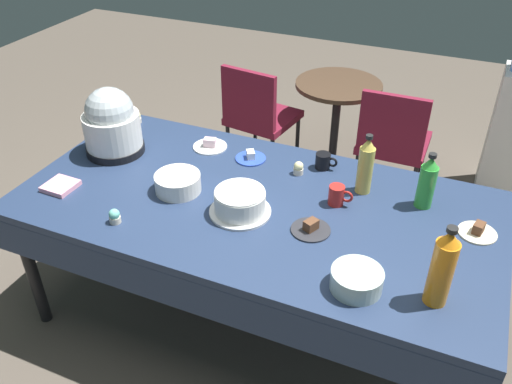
{
  "coord_description": "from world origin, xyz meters",
  "views": [
    {
      "loc": [
        0.8,
        -1.84,
        2.17
      ],
      "look_at": [
        0.0,
        0.0,
        0.8
      ],
      "focal_mm": 37.43,
      "sensor_mm": 36.0,
      "label": 1
    }
  ],
  "objects": [
    {
      "name": "ground",
      "position": [
        0.0,
        0.0,
        0.0
      ],
      "size": [
        9.0,
        9.0,
        0.0
      ],
      "primitive_type": "plane",
      "color": "brown"
    },
    {
      "name": "potluck_table",
      "position": [
        0.0,
        0.0,
        0.69
      ],
      "size": [
        2.2,
        1.1,
        0.75
      ],
      "color": "navy",
      "rests_on": "ground"
    },
    {
      "name": "frosted_layer_cake",
      "position": [
        -0.03,
        -0.11,
        0.8
      ],
      "size": [
        0.28,
        0.28,
        0.11
      ],
      "color": "silver",
      "rests_on": "potluck_table"
    },
    {
      "name": "slow_cooker",
      "position": [
        -0.86,
        0.12,
        0.91
      ],
      "size": [
        0.3,
        0.3,
        0.36
      ],
      "color": "black",
      "rests_on": "potluck_table"
    },
    {
      "name": "glass_salad_bowl",
      "position": [
        0.56,
        -0.37,
        0.79
      ],
      "size": [
        0.2,
        0.2,
        0.08
      ],
      "primitive_type": "cylinder",
      "color": "#B2C6BC",
      "rests_on": "potluck_table"
    },
    {
      "name": "ceramic_snack_bowl",
      "position": [
        -0.37,
        -0.07,
        0.79
      ],
      "size": [
        0.22,
        0.22,
        0.09
      ],
      "primitive_type": "cylinder",
      "color": "silver",
      "rests_on": "potluck_table"
    },
    {
      "name": "dessert_plate_cream",
      "position": [
        0.96,
        0.15,
        0.76
      ],
      "size": [
        0.16,
        0.16,
        0.05
      ],
      "color": "beige",
      "rests_on": "potluck_table"
    },
    {
      "name": "dessert_plate_charcoal",
      "position": [
        0.3,
        -0.11,
        0.76
      ],
      "size": [
        0.17,
        0.17,
        0.05
      ],
      "color": "#2D2D33",
      "rests_on": "potluck_table"
    },
    {
      "name": "dessert_plate_white",
      "position": [
        -0.43,
        0.36,
        0.76
      ],
      "size": [
        0.18,
        0.18,
        0.05
      ],
      "color": "white",
      "rests_on": "potluck_table"
    },
    {
      "name": "dessert_plate_cobalt",
      "position": [
        -0.18,
        0.34,
        0.76
      ],
      "size": [
        0.16,
        0.16,
        0.05
      ],
      "color": "#2D4CB2",
      "rests_on": "potluck_table"
    },
    {
      "name": "cupcake_lemon",
      "position": [
        -0.5,
        -0.39,
        0.78
      ],
      "size": [
        0.05,
        0.05,
        0.07
      ],
      "color": "beige",
      "rests_on": "potluck_table"
    },
    {
      "name": "cupcake_cocoa",
      "position": [
        0.1,
        0.3,
        0.78
      ],
      "size": [
        0.05,
        0.05,
        0.07
      ],
      "color": "beige",
      "rests_on": "potluck_table"
    },
    {
      "name": "cupcake_mint",
      "position": [
        -0.95,
        0.46,
        0.78
      ],
      "size": [
        0.05,
        0.05,
        0.07
      ],
      "color": "beige",
      "rests_on": "potluck_table"
    },
    {
      "name": "soda_bottle_lime_soda",
      "position": [
        0.71,
        0.27,
        0.87
      ],
      "size": [
        0.08,
        0.08,
        0.27
      ],
      "color": "green",
      "rests_on": "potluck_table"
    },
    {
      "name": "soda_bottle_ginger_ale",
      "position": [
        0.43,
        0.28,
        0.89
      ],
      "size": [
        0.07,
        0.07,
        0.3
      ],
      "color": "gold",
      "rests_on": "potluck_table"
    },
    {
      "name": "soda_bottle_orange_juice",
      "position": [
        0.84,
        -0.32,
        0.91
      ],
      "size": [
        0.08,
        0.08,
        0.34
      ],
      "color": "orange",
      "rests_on": "potluck_table"
    },
    {
      "name": "coffee_mug_red",
      "position": [
        0.35,
        0.13,
        0.8
      ],
      "size": [
        0.11,
        0.07,
        0.09
      ],
      "color": "#B2231E",
      "rests_on": "potluck_table"
    },
    {
      "name": "coffee_mug_black",
      "position": [
        0.2,
        0.4,
        0.79
      ],
      "size": [
        0.11,
        0.08,
        0.08
      ],
      "color": "black",
      "rests_on": "potluck_table"
    },
    {
      "name": "paper_napkin_stack",
      "position": [
        -0.9,
        -0.27,
        0.76
      ],
      "size": [
        0.14,
        0.14,
        0.02
      ],
      "primitive_type": "cube",
      "rotation": [
        0.0,
        0.0,
        -0.03
      ],
      "color": "pink",
      "rests_on": "potluck_table"
    },
    {
      "name": "maroon_chair_left",
      "position": [
        -0.56,
        1.34,
        0.49
      ],
      "size": [
        0.5,
        0.5,
        0.85
      ],
      "color": "maroon",
      "rests_on": "ground"
    },
    {
      "name": "maroon_chair_right",
      "position": [
        0.4,
        1.34,
        0.49
      ],
      "size": [
        0.44,
        0.44,
        0.85
      ],
      "color": "maroon",
      "rests_on": "ground"
    },
    {
      "name": "round_cafe_table",
      "position": [
        -0.05,
        1.56,
        0.5
      ],
      "size": [
        0.6,
        0.6,
        0.72
      ],
      "color": "#473323",
      "rests_on": "ground"
    }
  ]
}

